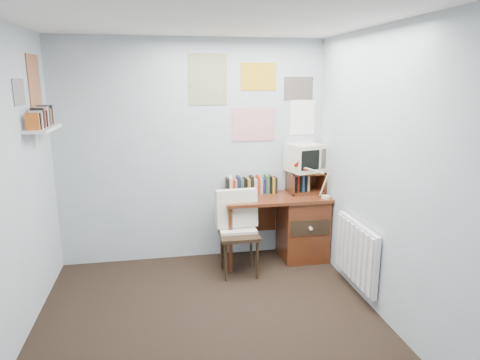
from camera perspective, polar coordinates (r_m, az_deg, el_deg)
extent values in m
plane|color=black|center=(3.68, -3.40, -20.65)|extent=(3.50, 3.50, 0.00)
cube|color=#B1BCCA|center=(4.86, -6.27, 3.71)|extent=(3.00, 0.02, 2.50)
cube|color=#B1BCCA|center=(3.65, 20.34, -0.28)|extent=(0.02, 3.50, 2.50)
cube|color=white|center=(3.09, -4.08, 21.55)|extent=(3.00, 3.50, 0.02)
cube|color=#5F2A15|center=(4.86, 4.78, -2.39)|extent=(1.20, 0.55, 0.03)
cube|color=#5F2A15|center=(5.07, 8.32, -6.32)|extent=(0.50, 0.50, 0.72)
cylinder|color=#5F2A15|center=(4.65, -1.26, -8.03)|extent=(0.04, 0.04, 0.72)
cylinder|color=#5F2A15|center=(5.09, -2.14, -6.13)|extent=(0.04, 0.04, 0.72)
cube|color=#5F2A15|center=(5.14, 1.26, -5.26)|extent=(0.64, 0.02, 0.30)
cube|color=black|center=(4.58, -0.14, -7.39)|extent=(0.45, 0.43, 0.87)
cube|color=red|center=(4.83, 11.48, -0.26)|extent=(0.29, 0.25, 0.37)
cube|color=#5F2A15|center=(5.05, 8.74, -0.24)|extent=(0.40, 0.30, 0.25)
cube|color=beige|center=(5.00, 8.62, 3.14)|extent=(0.45, 0.43, 0.35)
cube|color=#5F2A15|center=(4.95, 1.56, -0.55)|extent=(0.60, 0.14, 0.22)
cube|color=white|center=(4.34, 15.26, -9.31)|extent=(0.09, 0.80, 0.60)
cube|color=white|center=(4.28, -24.79, 6.26)|extent=(0.20, 0.62, 0.24)
cube|color=white|center=(4.90, 1.89, 10.91)|extent=(1.20, 0.01, 0.90)
cube|color=white|center=(4.28, -26.53, 11.21)|extent=(0.01, 0.70, 0.60)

